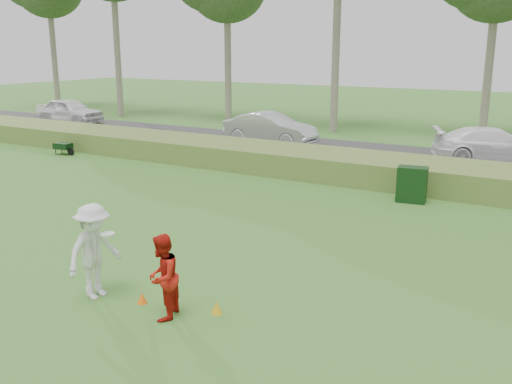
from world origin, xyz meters
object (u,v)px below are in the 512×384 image
Objects in this scene: car_left at (69,111)px; car_right at (493,145)px; car_mid at (270,129)px; player_red at (162,277)px; cone_orange at (142,298)px; cone_yellow at (217,307)px; utility_cabinet at (412,184)px; player_white at (94,251)px.

car_right is at bearing -91.70° from car_left.
car_left reaches higher than car_mid.
car_right is (2.82, 18.36, -0.02)m from player_red.
car_right is at bearing 152.79° from player_red.
cone_orange is 1.55m from cone_yellow.
cone_orange is at bearing -165.87° from cone_yellow.
utility_cabinet reaches higher than cone_yellow.
car_mid is (-8.32, 16.84, 0.72)m from cone_yellow.
player_white is 0.38× the size of car_right.
car_right is at bearing 83.30° from cone_yellow.
player_red is 0.34× the size of car_mid.
car_left is at bearing 88.92° from car_mid.
car_left is at bearing 143.38° from cone_yellow.
utility_cabinet is at bearing 84.78° from cone_yellow.
player_red is at bearing -18.99° from cone_orange.
player_red reaches higher than utility_cabinet.
utility_cabinet is at bearing -110.11° from car_left.
player_red is at bearing -107.79° from utility_cabinet.
car_right is (3.58, 18.10, 0.68)m from cone_orange.
cone_yellow is 0.05× the size of car_left.
utility_cabinet is at bearing 149.20° from car_right.
utility_cabinet is at bearing 76.68° from cone_orange.
player_white is 18.39m from car_mid.
utility_cabinet is at bearing 152.59° from player_red.
cone_orange is at bearing 146.48° from car_right.
player_white is at bearing -109.69° from player_red.
player_white reaches higher than player_red.
cone_yellow is 0.21× the size of utility_cabinet.
player_red is 1.19m from cone_yellow.
cone_orange is at bearing -157.67° from car_mid.
car_left is 0.98× the size of car_mid.
player_red is 28.83m from car_left.
cone_orange is 0.19× the size of utility_cabinet.
utility_cabinet reaches higher than cone_orange.
cone_orange is 0.04× the size of car_right.
cone_orange is 28.08m from car_left.
player_white reaches higher than car_left.
cone_yellow is at bearing 14.13° from cone_orange.
car_left is at bearing 140.94° from cone_orange.
car_right is (2.08, 17.72, 0.66)m from cone_yellow.
car_mid is at bearing 72.53° from car_right.
car_right reaches higher than cone_yellow.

